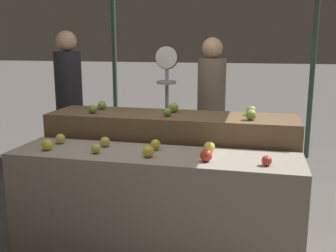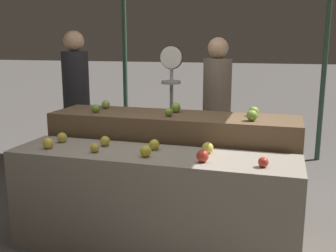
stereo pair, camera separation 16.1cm
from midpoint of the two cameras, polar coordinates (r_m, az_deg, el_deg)
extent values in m
plane|color=#66605B|center=(3.26, -3.51, -17.79)|extent=(60.00, 60.00, 0.00)
cylinder|color=#33513D|center=(6.18, -8.52, 8.80)|extent=(0.07, 0.07, 2.58)
cylinder|color=#33513D|center=(5.77, 19.51, 8.04)|extent=(0.07, 0.07, 2.58)
cube|color=gray|center=(3.08, -3.61, -11.25)|extent=(2.19, 0.55, 0.81)
cube|color=brown|center=(3.59, -0.85, -6.17)|extent=(2.19, 0.55, 1.00)
sphere|color=yellow|center=(3.18, -18.50, -2.60)|extent=(0.09, 0.09, 0.09)
sphere|color=gold|center=(3.00, -11.96, -3.28)|extent=(0.07, 0.07, 0.07)
sphere|color=gold|center=(2.84, -4.52, -3.72)|extent=(0.08, 0.08, 0.08)
sphere|color=red|center=(2.74, 3.87, -4.30)|extent=(0.09, 0.09, 0.09)
sphere|color=red|center=(2.71, 12.49, -4.95)|extent=(0.07, 0.07, 0.07)
sphere|color=gold|center=(3.35, -16.70, -1.79)|extent=(0.08, 0.08, 0.08)
sphere|color=gold|center=(3.17, -10.57, -2.28)|extent=(0.08, 0.08, 0.08)
sphere|color=gold|center=(3.03, -3.35, -2.75)|extent=(0.08, 0.08, 0.08)
sphere|color=yellow|center=(2.96, 4.47, -3.11)|extent=(0.09, 0.09, 0.09)
sphere|color=#7AA338|center=(3.59, -12.12, 2.42)|extent=(0.08, 0.08, 0.08)
sphere|color=#7AA338|center=(3.37, -1.44, 2.02)|extent=(0.07, 0.07, 0.07)
sphere|color=#84AD3D|center=(3.25, 10.58, 1.61)|extent=(0.09, 0.09, 0.09)
sphere|color=#8EB247|center=(3.79, -10.76, 3.00)|extent=(0.08, 0.08, 0.08)
sphere|color=#84AD3D|center=(3.56, -0.42, 2.69)|extent=(0.09, 0.09, 0.09)
sphere|color=#8EB247|center=(3.47, 10.73, 2.21)|extent=(0.08, 0.08, 0.08)
cylinder|color=#99999E|center=(4.14, -1.27, -0.17)|extent=(0.04, 0.04, 1.50)
cylinder|color=black|center=(4.04, -1.34, 9.93)|extent=(0.24, 0.01, 0.24)
cylinder|color=silver|center=(4.03, -1.40, 9.92)|extent=(0.22, 0.02, 0.22)
cylinder|color=#99999E|center=(4.04, -1.38, 7.35)|extent=(0.01, 0.01, 0.14)
cylinder|color=#99999E|center=(4.04, -1.38, 6.36)|extent=(0.20, 0.20, 0.03)
cube|color=#2D2D38|center=(4.42, 5.08, -4.21)|extent=(0.26, 0.20, 0.78)
cylinder|color=#756656|center=(4.28, 5.26, 5.21)|extent=(0.38, 0.38, 0.68)
sphere|color=tan|center=(4.25, 5.38, 11.24)|extent=(0.22, 0.22, 0.22)
cube|color=#2D2D38|center=(4.76, -14.73, -3.17)|extent=(0.26, 0.21, 0.82)
cylinder|color=#232328|center=(4.62, -15.23, 5.99)|extent=(0.40, 0.40, 0.71)
sphere|color=tan|center=(4.60, -15.56, 11.81)|extent=(0.23, 0.23, 0.23)
camera|label=1|loc=(0.08, -91.45, -0.31)|focal=42.00mm
camera|label=2|loc=(0.08, 88.55, 0.31)|focal=42.00mm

